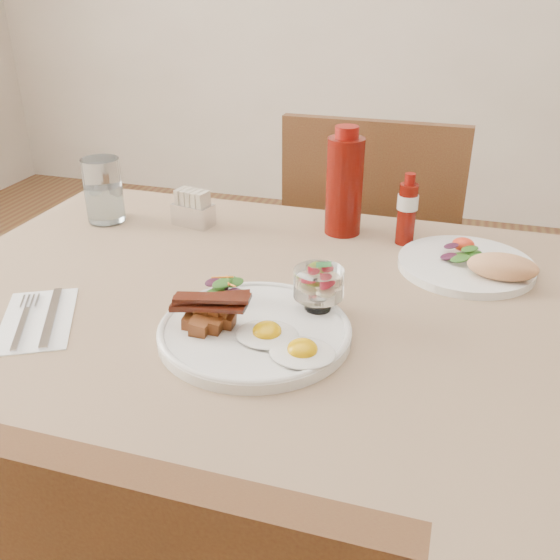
{
  "coord_description": "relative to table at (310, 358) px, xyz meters",
  "views": [
    {
      "loc": [
        0.2,
        -0.82,
        1.24
      ],
      "look_at": [
        -0.04,
        -0.04,
        0.82
      ],
      "focal_mm": 40.0,
      "sensor_mm": 36.0,
      "label": 1
    }
  ],
  "objects": [
    {
      "name": "second_plate",
      "position": [
        0.24,
        0.21,
        0.1
      ],
      "size": [
        0.24,
        0.24,
        0.06
      ],
      "rotation": [
        0.0,
        0.0,
        -0.27
      ],
      "color": "white",
      "rests_on": "table"
    },
    {
      "name": "side_salad",
      "position": [
        -0.13,
        -0.03,
        0.12
      ],
      "size": [
        0.07,
        0.06,
        0.04
      ],
      "rotation": [
        0.0,
        0.0,
        -0.15
      ],
      "color": "#234F15",
      "rests_on": "main_plate"
    },
    {
      "name": "fruit_cup",
      "position": [
        0.01,
        -0.02,
        0.15
      ],
      "size": [
        0.08,
        0.08,
        0.08
      ],
      "rotation": [
        0.0,
        0.0,
        -0.2
      ],
      "color": "white",
      "rests_on": "main_plate"
    },
    {
      "name": "hot_sauce_bottle",
      "position": [
        0.11,
        0.31,
        0.16
      ],
      "size": [
        0.05,
        0.05,
        0.14
      ],
      "rotation": [
        0.0,
        0.0,
        -0.36
      ],
      "color": "#560A04",
      "rests_on": "table"
    },
    {
      "name": "water_glass",
      "position": [
        -0.51,
        0.24,
        0.15
      ],
      "size": [
        0.08,
        0.08,
        0.13
      ],
      "color": "white",
      "rests_on": "table"
    },
    {
      "name": "ketchup_bottle",
      "position": [
        -0.02,
        0.33,
        0.19
      ],
      "size": [
        0.08,
        0.08,
        0.21
      ],
      "rotation": [
        0.0,
        0.0,
        -0.16
      ],
      "color": "#560A04",
      "rests_on": "table"
    },
    {
      "name": "table",
      "position": [
        0.0,
        0.0,
        0.0
      ],
      "size": [
        1.33,
        0.88,
        0.75
      ],
      "color": "brown",
      "rests_on": "ground"
    },
    {
      "name": "chair_far",
      "position": [
        0.0,
        0.66,
        -0.14
      ],
      "size": [
        0.42,
        0.42,
        0.93
      ],
      "color": "brown",
      "rests_on": "ground"
    },
    {
      "name": "sugar_caddy",
      "position": [
        -0.32,
        0.28,
        0.12
      ],
      "size": [
        0.09,
        0.06,
        0.07
      ],
      "rotation": [
        0.0,
        0.0,
        -0.2
      ],
      "color": "silver",
      "rests_on": "table"
    },
    {
      "name": "bacon_potato_pile",
      "position": [
        -0.12,
        -0.12,
        0.13
      ],
      "size": [
        0.12,
        0.07,
        0.05
      ],
      "rotation": [
        0.0,
        0.0,
        -0.28
      ],
      "color": "brown",
      "rests_on": "main_plate"
    },
    {
      "name": "fried_eggs",
      "position": [
        -0.0,
        -0.13,
        0.11
      ],
      "size": [
        0.16,
        0.12,
        0.02
      ],
      "rotation": [
        0.0,
        0.0,
        0.17
      ],
      "color": "silver",
      "rests_on": "main_plate"
    },
    {
      "name": "main_plate",
      "position": [
        -0.06,
        -0.1,
        0.1
      ],
      "size": [
        0.28,
        0.28,
        0.02
      ],
      "primitive_type": "cylinder",
      "color": "white",
      "rests_on": "table"
    },
    {
      "name": "napkin_cutlery",
      "position": [
        -0.39,
        -0.15,
        0.09
      ],
      "size": [
        0.18,
        0.21,
        0.01
      ],
      "rotation": [
        0.0,
        0.0,
        0.49
      ],
      "color": "white",
      "rests_on": "table"
    }
  ]
}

